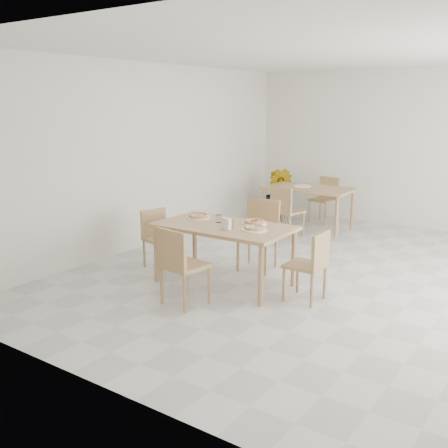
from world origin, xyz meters
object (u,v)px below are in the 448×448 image
Objects in this scene: chair_north at (260,229)px; chair_back_s at (285,208)px; plate_empty at (303,186)px; plate_pepperoni at (254,223)px; chair_back_n at (326,196)px; main_table at (224,231)px; chair_south at (180,262)px; tumbler_b at (231,224)px; plate_mushroom at (254,230)px; napkin_holder at (226,224)px; pizza_pepperoni at (254,221)px; second_table at (308,192)px; chair_west at (158,234)px; pizza_mushroom at (254,228)px; plate_margherita at (198,217)px; pizza_margherita at (198,216)px; potted_plant at (278,193)px; tumbler_a at (219,219)px; chair_east at (311,261)px.

chair_back_s is (-0.49, 1.62, -0.04)m from chair_north.
chair_back_s reaches higher than plate_empty.
plate_pepperoni is 0.37× the size of chair_back_n.
chair_south is (0.02, -0.88, -0.17)m from main_table.
chair_south is at bearing -98.43° from tumbler_b.
plate_mushroom is 0.35× the size of chair_back_s.
plate_pepperoni is 2.15× the size of napkin_holder.
pizza_pepperoni is at bearing 119.23° from chair_back_s.
main_table is 18.22× the size of tumbler_b.
plate_empty is (-0.14, 0.04, 0.09)m from second_table.
chair_west is 1.62m from pizza_mushroom.
main_table is at bearing 141.08° from napkin_holder.
chair_south reaches higher than plate_margherita.
chair_back_s is (0.03, 2.30, -0.28)m from pizza_margherita.
main_table is 1.68× the size of potted_plant.
chair_back_s is (-0.03, -0.79, -0.17)m from second_table.
pizza_mushroom is at bearing -72.84° from plate_empty.
chair_back_n is at bearing 100.73° from pizza_pepperoni.
chair_north reaches higher than main_table.
potted_plant reaches higher than pizza_margherita.
tumbler_b is 0.14m from napkin_holder.
main_table is at bearing -30.64° from tumbler_a.
tumbler_a is 3.92m from chair_back_n.
chair_south is 2.82× the size of plate_margherita.
potted_plant reaches higher than chair_east.
pizza_mushroom is at bearing -78.51° from chair_west.
plate_pepperoni is at bearing 23.89° from tumbler_a.
plate_empty is at bearing 4.29° from chair_west.
chair_east is at bearing 134.75° from chair_back_s.
chair_south is 1.01m from tumbler_a.
plate_pepperoni is at bearing 67.41° from tumbler_b.
pizza_pepperoni is 0.44m from tumbler_a.
pizza_pepperoni is at bearing 67.41° from tumbler_b.
pizza_pepperoni is 0.35m from tumbler_b.
chair_west is at bearing 176.21° from main_table.
chair_back_s is (-0.33, 2.36, -0.30)m from tumbler_a.
pizza_margherita is at bearing -92.30° from second_table.
chair_back_n is at bearing 94.39° from tumbler_a.
main_table is 11.45× the size of napkin_holder.
chair_east reaches higher than main_table.
chair_back_s is 0.88× the size of potted_plant.
plate_pepperoni is at bearing -69.90° from chair_back_n.
napkin_holder is at bearing -146.17° from pizza_mushroom.
plate_mushroom is 1.01× the size of pizza_mushroom.
napkin_holder is (0.17, -0.20, 0.14)m from main_table.
tumbler_b is at bearing -81.22° from second_table.
chair_north is 0.61× the size of second_table.
tumbler_a reaches higher than chair_east.
pizza_margherita is 3.80× the size of tumbler_b.
potted_plant is at bearing 111.08° from tumbler_b.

